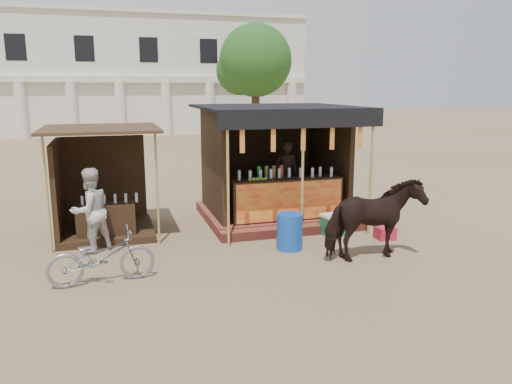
% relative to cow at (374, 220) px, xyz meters
% --- Properties ---
extents(ground, '(120.00, 120.00, 0.00)m').
position_rel_cow_xyz_m(ground, '(-1.83, -0.00, -0.78)').
color(ground, '#846B4C').
rests_on(ground, ground).
extents(main_stall, '(3.60, 3.61, 2.78)m').
position_rel_cow_xyz_m(main_stall, '(-0.81, 3.35, 0.25)').
color(main_stall, brown).
rests_on(main_stall, ground).
extents(secondary_stall, '(2.40, 2.40, 2.38)m').
position_rel_cow_xyz_m(secondary_stall, '(-5.00, 3.23, 0.07)').
color(secondary_stall, '#332012').
rests_on(secondary_stall, ground).
extents(cow, '(1.90, 0.98, 1.56)m').
position_rel_cow_xyz_m(cow, '(0.00, 0.00, 0.00)').
color(cow, black).
rests_on(cow, ground).
extents(motorbike, '(1.79, 0.77, 0.92)m').
position_rel_cow_xyz_m(motorbike, '(-4.91, 0.24, -0.32)').
color(motorbike, gray).
rests_on(motorbike, ground).
extents(bystander, '(1.04, 0.98, 1.69)m').
position_rel_cow_xyz_m(bystander, '(-5.10, 2.00, 0.06)').
color(bystander, '#BAB9B3').
rests_on(bystander, ground).
extents(blue_barrel, '(0.60, 0.60, 0.73)m').
position_rel_cow_xyz_m(blue_barrel, '(-1.29, 1.04, -0.41)').
color(blue_barrel, '#1645A5').
rests_on(blue_barrel, ground).
extents(red_crate, '(0.40, 0.38, 0.27)m').
position_rel_cow_xyz_m(red_crate, '(0.93, 1.10, -0.64)').
color(red_crate, '#AD1C30').
rests_on(red_crate, ground).
extents(cooler, '(0.71, 0.54, 0.46)m').
position_rel_cow_xyz_m(cooler, '(0.07, 1.72, -0.55)').
color(cooler, '#16653B').
rests_on(cooler, ground).
extents(background_building, '(26.00, 7.45, 8.18)m').
position_rel_cow_xyz_m(background_building, '(-3.83, 29.94, 3.20)').
color(background_building, silver).
rests_on(background_building, ground).
extents(tree, '(4.50, 4.40, 7.00)m').
position_rel_cow_xyz_m(tree, '(3.98, 22.14, 3.85)').
color(tree, '#382314').
rests_on(tree, ground).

